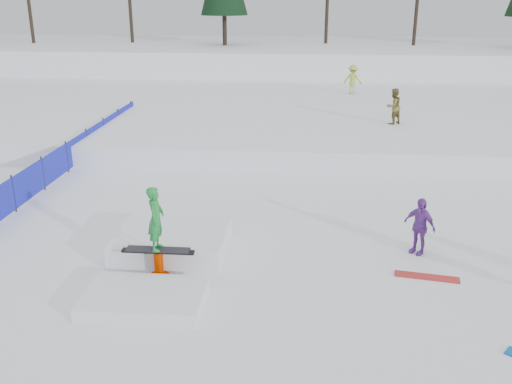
# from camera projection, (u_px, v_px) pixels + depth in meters

# --- Properties ---
(ground) EXTENTS (120.00, 120.00, 0.00)m
(ground) POSITION_uv_depth(u_px,v_px,m) (227.00, 265.00, 13.22)
(ground) COLOR white
(snow_berm) EXTENTS (60.00, 14.00, 2.40)m
(snow_berm) POSITION_uv_depth(u_px,v_px,m) (283.00, 61.00, 40.97)
(snow_berm) COLOR white
(snow_berm) RESTS_ON ground
(snow_midrise) EXTENTS (50.00, 18.00, 0.80)m
(snow_midrise) POSITION_uv_depth(u_px,v_px,m) (271.00, 111.00, 28.10)
(snow_midrise) COLOR white
(snow_midrise) RESTS_ON ground
(safety_fence) EXTENTS (0.05, 16.00, 1.10)m
(safety_fence) POSITION_uv_depth(u_px,v_px,m) (67.00, 157.00, 19.76)
(safety_fence) COLOR #1A21B1
(safety_fence) RESTS_ON ground
(walker_olive) EXTENTS (0.90, 0.87, 1.46)m
(walker_olive) POSITION_uv_depth(u_px,v_px,m) (393.00, 106.00, 23.25)
(walker_olive) COLOR brown
(walker_olive) RESTS_ON snow_midrise
(walker_ygreen) EXTENTS (1.11, 0.85, 1.52)m
(walker_ygreen) POSITION_uv_depth(u_px,v_px,m) (353.00, 79.00, 30.02)
(walker_ygreen) COLOR #ACBE39
(walker_ygreen) RESTS_ON snow_midrise
(spectator_purple) EXTENTS (0.84, 0.81, 1.41)m
(spectator_purple) POSITION_uv_depth(u_px,v_px,m) (419.00, 226.00, 13.59)
(spectator_purple) COLOR purple
(spectator_purple) RESTS_ON ground
(loose_board_red) EXTENTS (1.43, 0.51, 0.03)m
(loose_board_red) POSITION_uv_depth(u_px,v_px,m) (427.00, 277.00, 12.63)
(loose_board_red) COLOR #AB2623
(loose_board_red) RESTS_ON ground
(jib_rail_feature) EXTENTS (2.60, 4.40, 2.11)m
(jib_rail_feature) POSITION_uv_depth(u_px,v_px,m) (165.00, 253.00, 13.09)
(jib_rail_feature) COLOR white
(jib_rail_feature) RESTS_ON ground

